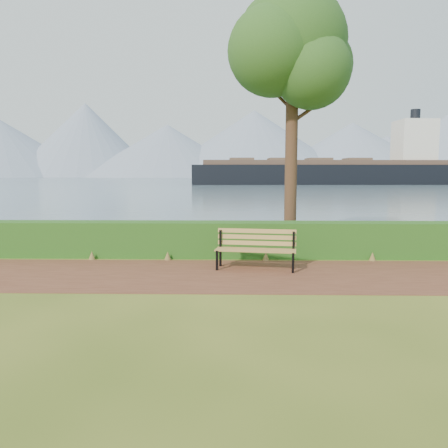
{
  "coord_description": "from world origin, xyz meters",
  "views": [
    {
      "loc": [
        0.71,
        -9.74,
        2.34
      ],
      "look_at": [
        0.47,
        1.2,
        1.1
      ],
      "focal_mm": 35.0,
      "sensor_mm": 36.0,
      "label": 1
    }
  ],
  "objects": [
    {
      "name": "tree",
      "position": [
        2.54,
        4.37,
        6.23
      ],
      "size": [
        4.03,
        3.65,
        8.39
      ],
      "rotation": [
        0.0,
        0.0,
        0.34
      ],
      "color": "#352016",
      "rests_on": "ground"
    },
    {
      "name": "mountains",
      "position": [
        -9.17,
        406.05,
        27.7
      ],
      "size": [
        585.0,
        190.0,
        70.0
      ],
      "color": "gray",
      "rests_on": "ground"
    },
    {
      "name": "bench",
      "position": [
        1.27,
        0.97,
        0.57
      ],
      "size": [
        2.03,
        0.86,
        0.99
      ],
      "rotation": [
        0.0,
        0.0,
        -0.15
      ],
      "color": "black",
      "rests_on": "ground"
    },
    {
      "name": "path",
      "position": [
        0.0,
        0.3,
        0.01
      ],
      "size": [
        40.0,
        3.4,
        0.01
      ],
      "primitive_type": "cube",
      "color": "#522A1C",
      "rests_on": "ground"
    },
    {
      "name": "water",
      "position": [
        0.0,
        260.0,
        0.01
      ],
      "size": [
        700.0,
        510.0,
        0.0
      ],
      "primitive_type": "cube",
      "color": "#496175",
      "rests_on": "ground"
    },
    {
      "name": "ground",
      "position": [
        0.0,
        0.0,
        0.0
      ],
      "size": [
        140.0,
        140.0,
        0.0
      ],
      "primitive_type": "plane",
      "color": "#3D5518",
      "rests_on": "ground"
    },
    {
      "name": "hedge",
      "position": [
        0.0,
        2.6,
        0.5
      ],
      "size": [
        32.0,
        0.85,
        1.0
      ],
      "primitive_type": "cube",
      "color": "#194513",
      "rests_on": "ground"
    },
    {
      "name": "cargo_ship",
      "position": [
        25.4,
        95.53,
        2.91
      ],
      "size": [
        64.59,
        12.99,
        19.49
      ],
      "rotation": [
        0.0,
        0.0,
        0.05
      ],
      "color": "black",
      "rests_on": "ground"
    }
  ]
}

